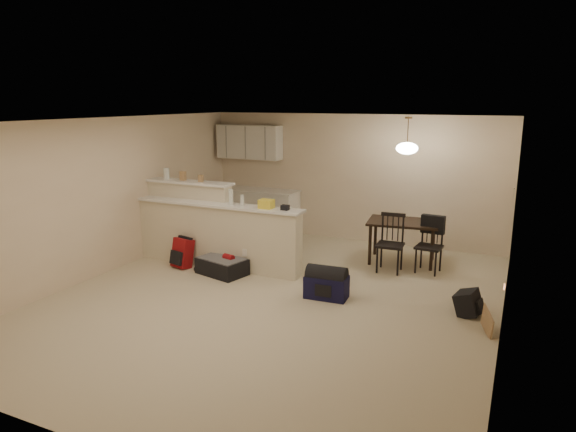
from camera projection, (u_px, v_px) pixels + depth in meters
The scene contains 21 objects.
room at pixel (273, 213), 7.06m from camera, with size 7.00×7.02×2.50m.
breakfast_bar at pixel (207, 229), 8.79m from camera, with size 3.08×0.58×1.39m.
upper_cabinets at pixel (249, 142), 10.75m from camera, with size 1.40×0.34×0.70m, color white.
kitchen_counter at pixel (256, 212), 10.88m from camera, with size 1.80×0.60×0.90m, color white.
thermostat at pixel (514, 193), 7.16m from camera, with size 0.02×0.12×0.12m, color beige.
jar at pixel (166, 174), 9.09m from camera, with size 0.10×0.10×0.20m, color silver.
cereal_box at pixel (183, 176), 8.95m from camera, with size 0.10×0.07×0.16m, color #A37E54.
small_box at pixel (201, 178), 8.80m from camera, with size 0.08×0.06×0.12m, color #A37E54.
bottle_a at pixel (231, 197), 8.36m from camera, with size 0.07×0.07×0.26m, color silver.
bottle_b at pixel (242, 200), 8.28m from camera, with size 0.06×0.06×0.18m, color silver.
bag_lump at pixel (266, 204), 8.11m from camera, with size 0.22×0.18×0.14m, color #A37E54.
pouch at pixel (285, 208), 7.98m from camera, with size 0.12×0.10×0.08m, color #A37E54.
dining_table at pixel (403, 226), 8.81m from camera, with size 1.26×0.92×0.73m.
pendant_lamp at pixel (407, 148), 8.51m from camera, with size 0.36×0.36×0.62m.
dining_chair_near at pixel (390, 243), 8.37m from camera, with size 0.42×0.40×0.96m, color black, non-canonical shape.
dining_chair_far at pixel (429, 246), 8.33m from camera, with size 0.40×0.38×0.91m, color black, non-canonical shape.
suitcase at pixel (222, 266), 8.31m from camera, with size 0.77×0.50×0.26m, color black.
red_backpack at pixel (183, 253), 8.65m from camera, with size 0.33×0.20×0.49m, color maroon.
navy_duffel at pixel (326, 287), 7.31m from camera, with size 0.60×0.33×0.33m, color #101033.
black_daypack at pixel (468, 303), 6.75m from camera, with size 0.35×0.25×0.31m, color black.
cardboard_sheet at pixel (487, 322), 6.20m from camera, with size 0.38×0.02×0.29m, color #A37E54.
Camera 1 is at (3.07, -6.17, 2.78)m, focal length 32.00 mm.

